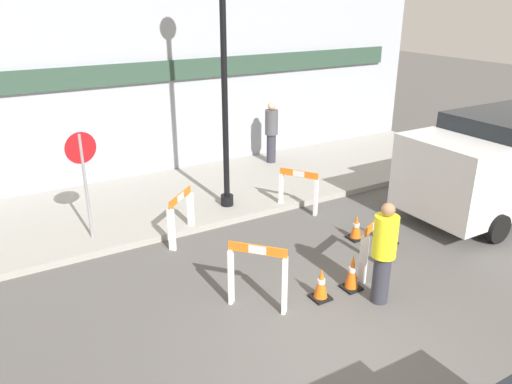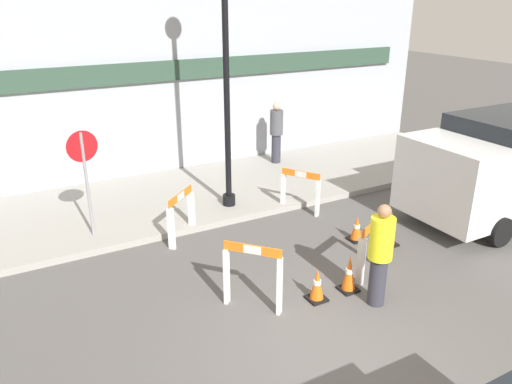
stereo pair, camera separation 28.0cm
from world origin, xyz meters
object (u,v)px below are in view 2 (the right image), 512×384
at_px(person_worker, 380,252).
at_px(person_pedestrian, 276,131).
at_px(stop_sign, 85,167).
at_px(streetlamp_post, 225,25).

bearing_deg(person_worker, person_pedestrian, -30.66).
bearing_deg(stop_sign, streetlamp_post, 170.57).
xyz_separation_m(streetlamp_post, person_worker, (0.44, -4.46, -3.11)).
relative_size(stop_sign, person_worker, 1.25).
bearing_deg(person_pedestrian, stop_sign, 54.35).
bearing_deg(streetlamp_post, person_worker, -84.38).
distance_m(streetlamp_post, stop_sign, 3.91).
xyz_separation_m(person_worker, person_pedestrian, (2.09, 6.60, 0.14)).
height_order(person_worker, person_pedestrian, person_pedestrian).
height_order(streetlamp_post, person_pedestrian, streetlamp_post).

